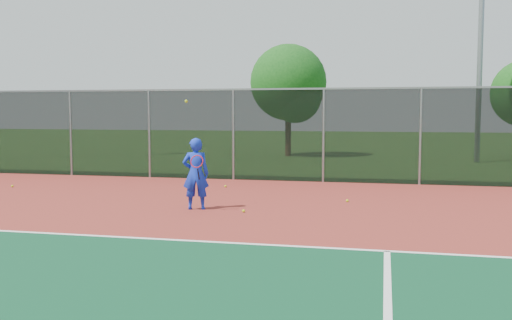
{
  "coord_description": "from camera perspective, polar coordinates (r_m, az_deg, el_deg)",
  "views": [
    {
      "loc": [
        1.93,
        -6.33,
        2.29
      ],
      "look_at": [
        -0.64,
        5.0,
        1.3
      ],
      "focal_mm": 40.0,
      "sensor_mm": 36.0,
      "label": 1
    }
  ],
  "objects": [
    {
      "name": "tennis_player",
      "position": [
        13.28,
        -6.05,
        -1.36
      ],
      "size": [
        0.69,
        0.69,
        2.54
      ],
      "color": "#1532C9",
      "rests_on": "court_apron"
    },
    {
      "name": "practice_ball_6",
      "position": [
        12.9,
        -1.25,
        -5.11
      ],
      "size": [
        0.07,
        0.07,
        0.07
      ],
      "primitive_type": "sphere",
      "color": "#C0D819",
      "rests_on": "court_apron"
    },
    {
      "name": "practice_ball_0",
      "position": [
        17.13,
        -3.07,
        -2.63
      ],
      "size": [
        0.07,
        0.07,
        0.07
      ],
      "primitive_type": "sphere",
      "color": "#C0D819",
      "rests_on": "court_apron"
    },
    {
      "name": "fence_back",
      "position": [
        18.44,
        6.77,
        2.58
      ],
      "size": [
        30.0,
        0.06,
        3.03
      ],
      "color": "black",
      "rests_on": "court_apron"
    },
    {
      "name": "tree_back_left",
      "position": [
        29.25,
        3.42,
        7.4
      ],
      "size": [
        3.89,
        3.89,
        5.72
      ],
      "color": "#3A2615",
      "rests_on": "ground"
    },
    {
      "name": "practice_ball_3",
      "position": [
        14.54,
        9.11,
        -4.04
      ],
      "size": [
        0.07,
        0.07,
        0.07
      ],
      "primitive_type": "sphere",
      "color": "#C0D819",
      "rests_on": "court_apron"
    },
    {
      "name": "practice_ball_1",
      "position": [
        17.0,
        -6.89,
        -2.72
      ],
      "size": [
        0.07,
        0.07,
        0.07
      ],
      "primitive_type": "sphere",
      "color": "#C0D819",
      "rests_on": "court_apron"
    },
    {
      "name": "ground",
      "position": [
        7.0,
        -4.09,
        -14.23
      ],
      "size": [
        120.0,
        120.0,
        0.0
      ],
      "primitive_type": "plane",
      "color": "#245016",
      "rests_on": "ground"
    },
    {
      "name": "court_apron",
      "position": [
        8.85,
        -0.27,
        -10.06
      ],
      "size": [
        30.0,
        20.0,
        0.02
      ],
      "primitive_type": "cube",
      "color": "maroon",
      "rests_on": "ground"
    },
    {
      "name": "practice_ball_4",
      "position": [
        18.63,
        -23.18,
        -2.41
      ],
      "size": [
        0.07,
        0.07,
        0.07
      ],
      "primitive_type": "sphere",
      "color": "#C0D819",
      "rests_on": "court_apron"
    }
  ]
}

